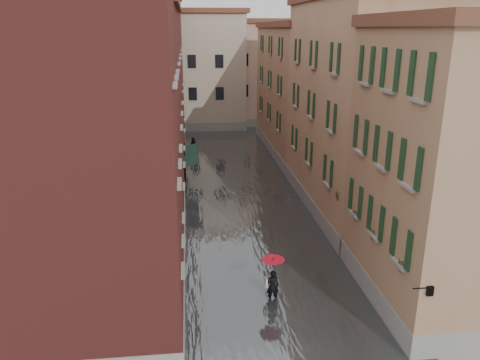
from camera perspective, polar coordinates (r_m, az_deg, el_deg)
ground at (r=22.54m, az=3.72°, el=-12.53°), size 120.00×120.00×0.00m
floodwater at (r=34.22m, az=-0.01°, el=-1.33°), size 10.00×60.00×0.20m
building_left_near at (r=18.12m, az=-17.04°, el=1.38°), size 6.00×8.00×13.00m
building_left_mid at (r=28.77m, az=-13.20°, el=7.15°), size 6.00×14.00×12.50m
building_left_far at (r=43.45m, az=-11.08°, el=11.84°), size 6.00×16.00×14.00m
building_right_near at (r=20.88m, az=24.35°, el=0.55°), size 6.00×8.00×11.50m
building_right_mid at (r=30.41m, az=14.22°, el=8.13°), size 6.00×14.00×13.00m
building_right_far at (r=44.72m, az=7.50°, el=10.57°), size 6.00×16.00×11.50m
building_end_cream at (r=57.30m, az=-5.90°, el=12.99°), size 12.00×9.00×13.00m
building_end_pink at (r=60.10m, az=2.92°, el=12.81°), size 10.00×9.00×12.00m
awning_near at (r=33.47m, az=-5.99°, el=2.36°), size 1.09×2.81×2.80m
awning_far at (r=36.37m, az=-6.04°, el=3.62°), size 1.09×2.72×2.80m
wall_lantern at (r=17.45m, az=22.02°, el=-12.34°), size 0.71×0.22×0.35m
window_planters at (r=21.40m, az=15.23°, el=-4.41°), size 0.59×8.37×0.84m
pedestrian_main at (r=20.60m, az=4.01°, el=-11.47°), size 1.02×1.02×2.06m
pedestrian_far at (r=44.65m, az=-5.65°, el=4.15°), size 0.85×0.70×1.60m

